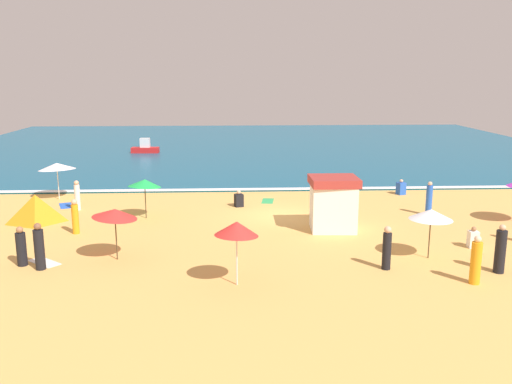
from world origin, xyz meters
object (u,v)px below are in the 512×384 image
Objects in this scene: beach_umbrella_2 at (57,166)px; beachgoer_0 at (476,261)px; beachgoer_1 at (500,250)px; beachgoer_9 at (473,239)px; beach_tent at (36,209)px; beachgoer_3 at (239,200)px; beachgoer_6 at (77,196)px; beachgoer_7 at (39,248)px; beachgoer_11 at (75,217)px; small_boat_0 at (145,148)px; beach_umbrella_0 at (145,183)px; beach_umbrella_5 at (431,214)px; beach_umbrella_4 at (115,214)px; beachgoer_5 at (401,188)px; lifeguard_cabana at (333,203)px; beach_umbrella_3 at (237,229)px; beachgoer_8 at (429,199)px; beachgoer_4 at (21,247)px; beachgoer_2 at (387,249)px.

beach_umbrella_2 is 23.53m from beachgoer_0.
beachgoer_1 reaches higher than beachgoer_9.
beachgoer_9 is (19.93, -4.91, -0.32)m from beach_tent.
beach_umbrella_2 is 3.23× the size of beachgoer_3.
beachgoer_6 is 1.76× the size of beachgoer_9.
beachgoer_1 is at bearing -3.95° from beachgoer_7.
beachgoer_11 is (0.05, 4.75, -0.06)m from beachgoer_7.
beachgoer_11 reaches higher than beach_tent.
beachgoer_7 reaches higher than small_boat_0.
beach_umbrella_5 is (12.27, -6.83, -0.03)m from beach_umbrella_0.
beach_umbrella_4 is 1.19× the size of beachgoer_7.
beach_tent is at bearing -163.68° from beachgoer_3.
beachgoer_7 is (-17.70, -12.34, 0.46)m from beachgoer_5.
beach_umbrella_3 is (-4.65, -6.74, 0.75)m from lifeguard_cabana.
beach_umbrella_5 is at bearing -19.29° from beach_tent.
beachgoer_8 reaches higher than beachgoer_11.
beachgoer_6 is at bearing 96.63° from beachgoer_7.
beach_umbrella_3 is (10.31, -13.94, 0.08)m from beach_umbrella_2.
beachgoer_0 is 1.89× the size of beachgoer_3.
beach_umbrella_4 reaches higher than beachgoer_5.
beach_umbrella_5 is 0.97× the size of beach_tent.
beach_umbrella_2 is at bearing 95.27° from beach_tent.
beachgoer_1 is at bearing -21.95° from beach_tent.
beachgoer_8 is at bearing -0.40° from beach_umbrella_0.
beachgoer_4 is at bearing -88.47° from beachgoer_6.
beachgoer_7 is (1.08, -9.33, 0.06)m from beachgoer_6.
beach_tent is at bearing -178.34° from beachgoer_8.
beachgoer_8 is (0.40, 8.48, -0.02)m from beachgoer_1.
small_boat_0 is (-13.69, 31.32, -0.29)m from beachgoer_2.
beachgoer_6 is at bearing -177.82° from beachgoer_3.
beachgoer_2 is at bearing -119.62° from beachgoer_8.
beach_umbrella_3 is at bearing -167.09° from beachgoer_2.
beachgoer_7 is at bearing -29.09° from beachgoer_4.
beach_umbrella_5 reaches higher than beachgoer_7.
beachgoer_4 is (2.05, -11.54, -1.25)m from beach_umbrella_2.
beach_umbrella_5 is 18.48m from beachgoer_6.
beach_tent is at bearing 153.88° from beachgoer_0.
small_boat_0 is at bearing 111.50° from beachgoer_3.
lifeguard_cabana is 9.55m from beach_umbrella_0.
beachgoer_4 is at bearing 170.82° from beachgoer_0.
beach_umbrella_4 is 1.33× the size of beachgoer_6.
lifeguard_cabana is 6.07m from beachgoer_8.
beachgoer_11 is (-17.48, 2.95, 0.39)m from beachgoer_9.
beachgoer_3 is at bearing 141.34° from beachgoer_9.
beachgoer_6 reaches higher than beachgoer_9.
beach_umbrella_0 is 1.33× the size of beachgoer_8.
beachgoer_5 is (1.90, 14.56, -0.42)m from beachgoer_0.
small_boat_0 is at bearing 116.48° from beachgoer_0.
beach_umbrella_5 reaches higher than beach_tent.
beachgoer_1 is 1.02× the size of beachgoer_7.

